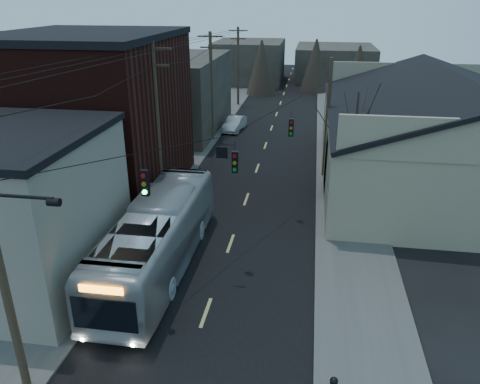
{
  "coord_description": "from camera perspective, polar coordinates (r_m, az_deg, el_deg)",
  "views": [
    {
      "loc": [
        3.89,
        -7.69,
        12.28
      ],
      "look_at": [
        0.5,
        14.1,
        3.0
      ],
      "focal_mm": 35.0,
      "sensor_mm": 36.0,
      "label": 1
    }
  ],
  "objects": [
    {
      "name": "parked_car",
      "position": [
        46.33,
        -0.65,
        8.32
      ],
      "size": [
        1.91,
        4.26,
        1.36
      ],
      "primitive_type": "imported",
      "rotation": [
        0.0,
        0.0,
        -0.12
      ],
      "color": "#B8BBC0",
      "rests_on": "ground"
    },
    {
      "name": "bus",
      "position": [
        22.62,
        -10.03,
        -5.48
      ],
      "size": [
        2.87,
        12.12,
        3.37
      ],
      "primitive_type": "imported",
      "rotation": [
        0.0,
        0.0,
        3.14
      ],
      "color": "#A7AEB3",
      "rests_on": "ground"
    },
    {
      "name": "sidewalk_left",
      "position": [
        40.96,
        -6.3,
        5.33
      ],
      "size": [
        4.0,
        110.0,
        0.12
      ],
      "primitive_type": "cube",
      "color": "#474744",
      "rests_on": "ground"
    },
    {
      "name": "sidewalk_right",
      "position": [
        39.71,
        12.21,
        4.37
      ],
      "size": [
        4.0,
        110.0,
        0.12
      ],
      "primitive_type": "cube",
      "color": "#474744",
      "rests_on": "ground"
    },
    {
      "name": "building_far_left",
      "position": [
        73.94,
        1.13,
        15.61
      ],
      "size": [
        10.0,
        12.0,
        6.0
      ],
      "primitive_type": "cube",
      "color": "#2E2A24",
      "rests_on": "ground"
    },
    {
      "name": "bare_tree",
      "position": [
        29.13,
        13.62,
        4.84
      ],
      "size": [
        0.4,
        0.4,
        7.2
      ],
      "primitive_type": "cone",
      "color": "black",
      "rests_on": "ground"
    },
    {
      "name": "building_far_right",
      "position": [
        78.36,
        11.45,
        15.23
      ],
      "size": [
        12.0,
        14.0,
        5.0
      ],
      "primitive_type": "cube",
      "color": "#2E2A24",
      "rests_on": "ground"
    },
    {
      "name": "utility_lines",
      "position": [
        33.41,
        -3.53,
        10.11
      ],
      "size": [
        11.24,
        45.28,
        10.5
      ],
      "color": "#382B1E",
      "rests_on": "ground"
    },
    {
      "name": "building_brick",
      "position": [
        31.82,
        -17.51,
        8.55
      ],
      "size": [
        10.0,
        12.0,
        10.0
      ],
      "primitive_type": "cube",
      "color": "black",
      "rests_on": "ground"
    },
    {
      "name": "building_left_far",
      "position": [
        46.53,
        -8.22,
        11.72
      ],
      "size": [
        9.0,
        14.0,
        7.0
      ],
      "primitive_type": "cube",
      "color": "#2E2A24",
      "rests_on": "ground"
    },
    {
      "name": "warehouse",
      "position": [
        35.26,
        23.54,
        5.13
      ],
      "size": [
        16.16,
        20.6,
        7.73
      ],
      "color": "gray",
      "rests_on": "ground"
    },
    {
      "name": "building_clapboard",
      "position": [
        22.84,
        -26.47,
        -2.33
      ],
      "size": [
        8.0,
        8.0,
        7.0
      ],
      "primitive_type": "cube",
      "color": "gray",
      "rests_on": "ground"
    },
    {
      "name": "road_surface",
      "position": [
        39.83,
        2.82,
        4.85
      ],
      "size": [
        9.0,
        110.0,
        0.02
      ],
      "primitive_type": "cube",
      "color": "black",
      "rests_on": "ground"
    }
  ]
}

